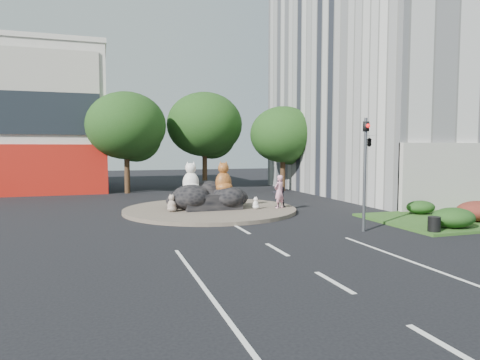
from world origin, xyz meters
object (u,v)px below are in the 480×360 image
object	(u,v)px
kitten_calico	(172,203)
litter_bin	(434,224)
pedestrian_pink	(279,192)
cat_white	(191,177)
cat_tabby	(223,177)
pedestrian_dark	(279,193)
kitten_white	(256,203)

from	to	relation	value
kitten_calico	litter_bin	bearing A→B (deg)	5.79
kitten_calico	pedestrian_pink	xyz separation A→B (m)	(6.20, -0.49, 0.47)
cat_white	cat_tabby	size ratio (longest dim) A/B	0.99
pedestrian_pink	pedestrian_dark	xyz separation A→B (m)	(0.17, 0.38, -0.14)
kitten_white	litter_bin	size ratio (longest dim) A/B	1.13
cat_white	litter_bin	size ratio (longest dim) A/B	2.85
pedestrian_pink	kitten_white	bearing A→B (deg)	-25.75
pedestrian_dark	litter_bin	xyz separation A→B (m)	(3.50, -8.60, -0.58)
cat_white	kitten_white	world-z (taller)	cat_white
litter_bin	cat_tabby	bearing A→B (deg)	126.91
pedestrian_pink	litter_bin	xyz separation A→B (m)	(3.67, -8.22, -0.72)
kitten_calico	cat_tabby	bearing A→B (deg)	53.82
kitten_calico	kitten_white	xyz separation A→B (m)	(4.75, -0.46, -0.13)
kitten_calico	pedestrian_pink	distance (m)	6.23
cat_white	kitten_calico	world-z (taller)	cat_white
litter_bin	kitten_calico	bearing A→B (deg)	138.58
cat_white	pedestrian_dark	xyz separation A→B (m)	(5.09, -1.09, -0.99)
cat_tabby	pedestrian_dark	xyz separation A→B (m)	(3.30, -0.46, -1.01)
kitten_white	cat_white	bearing A→B (deg)	119.65
pedestrian_dark	cat_white	bearing A→B (deg)	5.57
pedestrian_dark	cat_tabby	bearing A→B (deg)	9.77
kitten_calico	litter_bin	size ratio (longest dim) A/B	1.54
kitten_white	kitten_calico	bearing A→B (deg)	136.77
pedestrian_pink	litter_bin	bearing A→B (deg)	89.39
cat_tabby	pedestrian_pink	bearing A→B (deg)	-29.86
cat_tabby	cat_white	bearing A→B (deg)	145.66
kitten_calico	litter_bin	world-z (taller)	kitten_calico
cat_white	cat_tabby	xyz separation A→B (m)	(1.79, -0.63, 0.01)
cat_white	kitten_calico	size ratio (longest dim) A/B	1.85
kitten_calico	pedestrian_dark	world-z (taller)	pedestrian_dark
kitten_white	pedestrian_pink	distance (m)	1.57
pedestrian_pink	litter_bin	size ratio (longest dim) A/B	3.01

